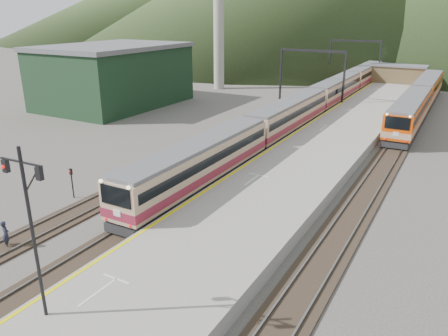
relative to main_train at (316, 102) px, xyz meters
The scene contains 14 objects.
track_main 9.02m from the main_train, 90.00° to the right, with size 2.60×200.00×0.23m.
track_far 10.32m from the main_train, 119.50° to the right, with size 2.60×200.00×0.23m.
track_second 14.62m from the main_train, 37.54° to the right, with size 2.60×200.00×0.23m.
platform 12.28m from the main_train, 62.68° to the right, with size 8.00×100.00×1.00m, color gray.
gantry_near 7.73m from the main_train, 114.82° to the left, with size 9.55×0.25×8.00m.
gantry_far 31.51m from the main_train, 95.23° to the left, with size 9.55×0.25×8.00m.
warehouse 28.93m from the main_train, 166.28° to the right, with size 14.50×20.50×8.60m.
station_shed 29.70m from the main_train, 79.13° to the left, with size 9.40×4.40×3.10m.
main_train is the anchor object (origin of this frame).
second_train 14.29m from the main_train, 36.41° to the left, with size 2.80×38.16×3.42m.
signal_mast 45.27m from the main_train, 86.16° to the right, with size 2.20×0.25×7.37m.
short_signal_b 24.43m from the main_train, 96.31° to the right, with size 0.26×0.22×2.27m.
short_signal_c 34.93m from the main_train, 101.94° to the right, with size 0.25×0.20×2.27m.
worker 41.53m from the main_train, 96.94° to the right, with size 0.62×0.40×1.69m, color #202231.
Camera 1 is at (16.92, -5.76, 12.97)m, focal length 35.00 mm.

